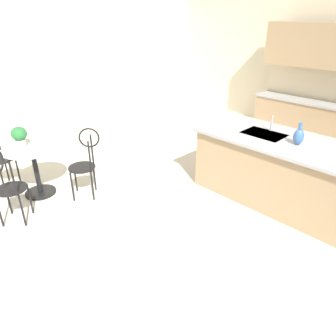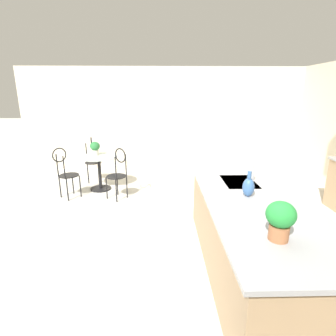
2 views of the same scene
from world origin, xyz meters
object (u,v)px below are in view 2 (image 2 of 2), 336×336
(chair_toward_desk, at_px, (118,171))
(potted_plant_counter_far, at_px, (280,218))
(chair_near_window, at_px, (93,157))
(chair_by_island, at_px, (66,171))
(vase_on_counter, at_px, (248,187))
(potted_plant_on_table, at_px, (95,148))
(bistro_table, at_px, (99,170))

(chair_toward_desk, bearing_deg, potted_plant_counter_far, 29.78)
(chair_near_window, bearing_deg, potted_plant_counter_far, 30.83)
(chair_near_window, distance_m, potted_plant_counter_far, 4.99)
(chair_by_island, xyz_separation_m, potted_plant_counter_far, (3.15, 2.79, 0.53))
(potted_plant_counter_far, bearing_deg, vase_on_counter, 176.87)
(vase_on_counter, bearing_deg, potted_plant_on_table, -139.98)
(bistro_table, height_order, chair_near_window, chair_near_window)
(bistro_table, xyz_separation_m, vase_on_counter, (2.73, 2.30, 0.58))
(chair_toward_desk, relative_size, potted_plant_counter_far, 3.29)
(chair_toward_desk, bearing_deg, chair_near_window, -146.54)
(chair_near_window, bearing_deg, bistro_table, 25.00)
(chair_by_island, relative_size, potted_plant_on_table, 3.55)
(chair_by_island, bearing_deg, chair_near_window, 167.57)
(chair_near_window, xyz_separation_m, potted_plant_counter_far, (4.26, 2.54, 0.53))
(potted_plant_on_table, relative_size, potted_plant_counter_far, 0.93)
(chair_toward_desk, xyz_separation_m, potted_plant_counter_far, (3.07, 1.76, 0.53))
(bistro_table, distance_m, potted_plant_counter_far, 4.32)
(bistro_table, xyz_separation_m, chair_near_window, (-0.63, -0.29, 0.13))
(potted_plant_on_table, bearing_deg, potted_plant_counter_far, 31.99)
(chair_by_island, distance_m, chair_toward_desk, 1.03)
(potted_plant_counter_far, bearing_deg, potted_plant_on_table, -148.01)
(chair_near_window, distance_m, chair_toward_desk, 1.42)
(chair_near_window, height_order, potted_plant_on_table, chair_near_window)
(chair_near_window, relative_size, vase_on_counter, 3.62)
(chair_toward_desk, height_order, potted_plant_on_table, chair_toward_desk)
(bistro_table, bearing_deg, potted_plant_on_table, -141.58)
(bistro_table, relative_size, vase_on_counter, 2.78)
(chair_by_island, relative_size, potted_plant_counter_far, 3.29)
(chair_toward_desk, xyz_separation_m, vase_on_counter, (2.17, 1.81, 0.46))
(bistro_table, relative_size, potted_plant_on_table, 2.72)
(bistro_table, bearing_deg, vase_on_counter, 40.09)
(vase_on_counter, bearing_deg, bistro_table, -139.91)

